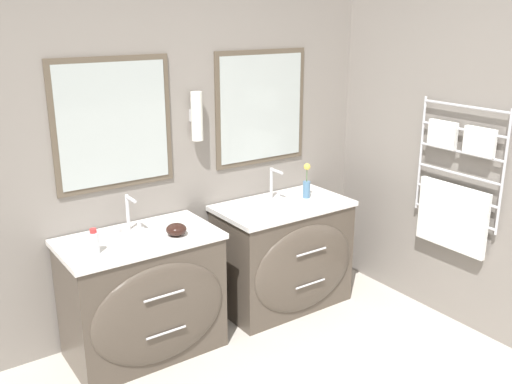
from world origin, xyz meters
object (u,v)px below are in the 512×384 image
Objects in this scene: toiletry_bottle at (94,242)px; amenity_bowl at (176,229)px; vanity_left at (145,296)px; vanity_right at (285,255)px; flower_vase at (307,184)px.

amenity_bowl is at bearing -2.28° from toiletry_bottle.
amenity_bowl is (0.20, -0.08, 0.43)m from vanity_left.
amenity_bowl is at bearing -175.28° from vanity_right.
flower_vase is (0.22, 0.05, 0.49)m from vanity_right.
toiletry_bottle reaches higher than vanity_right.
flower_vase is (1.64, 0.10, 0.04)m from toiletry_bottle.
amenity_bowl reaches higher than vanity_right.
vanity_right is 1.01m from amenity_bowl.
amenity_bowl is at bearing -20.31° from vanity_left.
vanity_right is 1.49m from toiletry_bottle.
vanity_right is at bearing 2.22° from toiletry_bottle.
toiletry_bottle is at bearing 177.72° from amenity_bowl.
toiletry_bottle is 1.16× the size of amenity_bowl.
vanity_left is 1.00× the size of vanity_right.
amenity_bowl is (0.51, -0.02, -0.03)m from toiletry_bottle.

